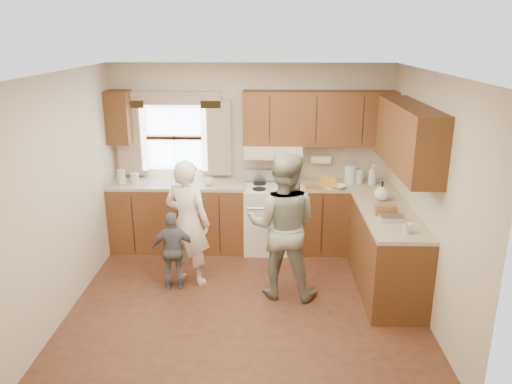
{
  "coord_description": "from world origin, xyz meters",
  "views": [
    {
      "loc": [
        0.24,
        -4.97,
        2.87
      ],
      "look_at": [
        0.1,
        0.4,
        1.15
      ],
      "focal_mm": 35.0,
      "sensor_mm": 36.0,
      "label": 1
    }
  ],
  "objects_px": {
    "woman_left": "(188,223)",
    "woman_right": "(283,226)",
    "child": "(173,251)",
    "stove": "(272,217)"
  },
  "relations": [
    {
      "from": "woman_left",
      "to": "child",
      "type": "height_order",
      "value": "woman_left"
    },
    {
      "from": "woman_left",
      "to": "woman_right",
      "type": "relative_size",
      "value": 0.91
    },
    {
      "from": "woman_left",
      "to": "child",
      "type": "bearing_deg",
      "value": 64.09
    },
    {
      "from": "woman_left",
      "to": "child",
      "type": "relative_size",
      "value": 1.61
    },
    {
      "from": "stove",
      "to": "woman_left",
      "type": "distance_m",
      "value": 1.45
    },
    {
      "from": "woman_left",
      "to": "stove",
      "type": "bearing_deg",
      "value": -115.14
    },
    {
      "from": "woman_right",
      "to": "stove",
      "type": "bearing_deg",
      "value": -75.58
    },
    {
      "from": "woman_left",
      "to": "woman_right",
      "type": "bearing_deg",
      "value": -173.51
    },
    {
      "from": "woman_left",
      "to": "child",
      "type": "xyz_separation_m",
      "value": [
        -0.15,
        -0.15,
        -0.29
      ]
    },
    {
      "from": "child",
      "to": "woman_right",
      "type": "bearing_deg",
      "value": 167.58
    }
  ]
}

